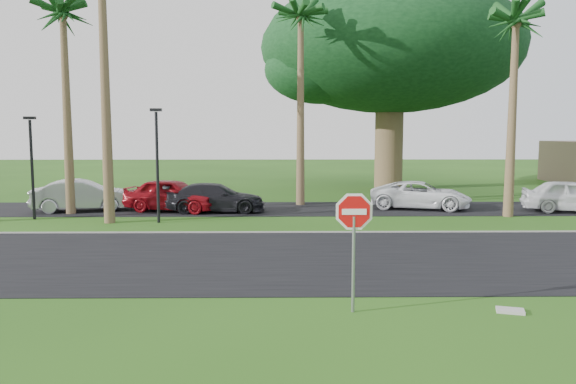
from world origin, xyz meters
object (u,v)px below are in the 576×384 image
Objects in this scene: stop_sign_near at (354,227)px; car_pickup at (573,196)px; car_minivan at (420,195)px; car_silver at (82,196)px; car_dark at (216,198)px; car_red at (172,195)px.

car_pickup is (11.94, 14.18, -1.03)m from stop_sign_near.
car_minivan is at bearing 71.28° from stop_sign_near.
car_dark is at bearing -106.72° from car_silver.
car_red is 18.49m from car_pickup.
car_silver is 1.02× the size of car_pickup.
car_red is (-6.54, 14.68, -1.01)m from stop_sign_near.
car_minivan is (11.76, 0.73, -0.11)m from car_red.
car_pickup is (22.68, -0.60, 0.01)m from car_silver.
car_silver is at bearing 102.69° from car_pickup.
stop_sign_near is at bearing -142.19° from car_red.
stop_sign_near reaches higher than car_dark.
stop_sign_near is 0.55× the size of car_minivan.
stop_sign_near is 0.59× the size of car_silver.
car_red is 1.03× the size of car_pickup.
car_dark is 16.45m from car_pickup.
car_red is 2.05m from car_dark.
car_minivan is (5.22, 15.41, -1.12)m from stop_sign_near.
car_silver is 22.69m from car_pickup.
car_silver is at bearing 102.44° from car_red.
car_silver is (-10.74, 14.78, -1.04)m from stop_sign_near.
car_red is at bearing 83.60° from car_dark.
car_red reaches higher than car_silver.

